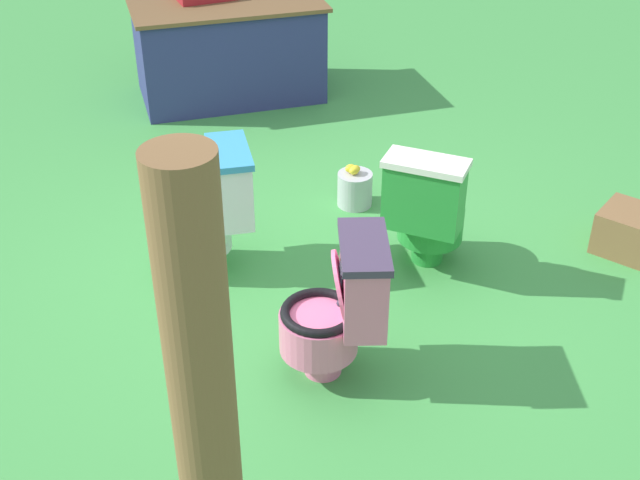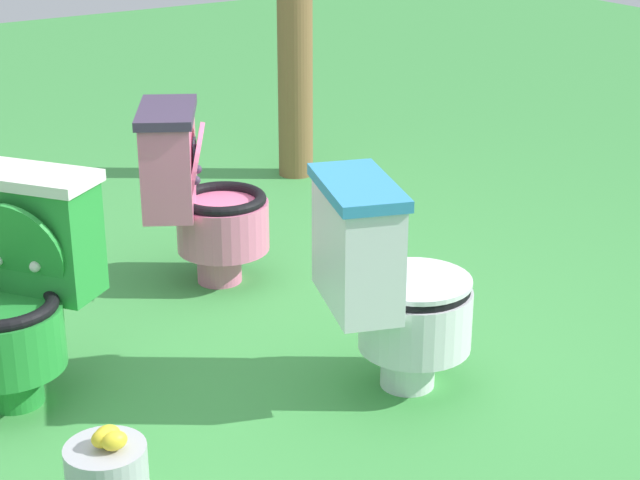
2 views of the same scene
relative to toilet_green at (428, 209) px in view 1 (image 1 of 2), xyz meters
name	(u,v)px [view 1 (image 1 of 2)]	position (x,y,z in m)	size (l,w,h in m)	color
ground	(310,282)	(-0.63, 0.19, -0.37)	(14.00, 14.00, 0.00)	#429947
toilet_green	(428,209)	(0.00, 0.00, 0.00)	(0.63, 0.62, 0.73)	green
toilet_white	(212,209)	(-1.01, 0.61, 0.00)	(0.59, 0.54, 0.73)	white
toilet_pink	(339,308)	(-0.88, -0.50, 0.00)	(0.62, 0.59, 0.73)	pink
vendor_table	(228,48)	(0.13, 2.79, 0.02)	(1.63, 1.19, 0.85)	navy
wooden_post	(208,452)	(-1.94, -1.50, 0.57)	(0.18, 0.18, 1.88)	brown
small_crate	(629,231)	(1.12, -0.47, -0.24)	(0.33, 0.33, 0.26)	brown
lemon_bucket	(355,188)	(0.04, 0.78, -0.26)	(0.22, 0.22, 0.28)	#B7B7BF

